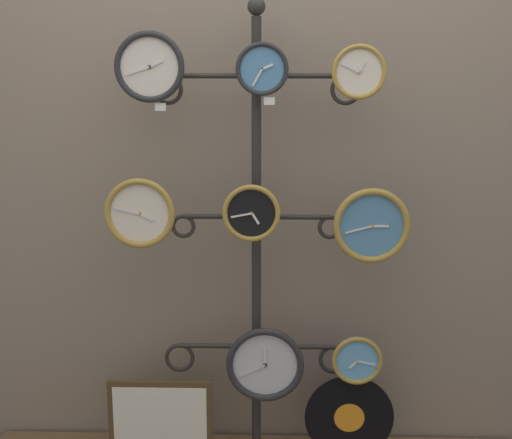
# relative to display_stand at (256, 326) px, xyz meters

# --- Properties ---
(shop_wall) EXTENTS (4.40, 0.04, 2.80)m
(shop_wall) POSITION_rel_display_stand_xyz_m (-0.00, 0.16, 0.80)
(shop_wall) COLOR gray
(shop_wall) RESTS_ON ground_plane
(display_stand) EXTENTS (0.78, 0.40, 1.87)m
(display_stand) POSITION_rel_display_stand_xyz_m (0.00, 0.00, 0.00)
(display_stand) COLOR #282623
(display_stand) RESTS_ON ground_plane
(clock_top_left) EXTENTS (0.26, 0.04, 0.26)m
(clock_top_left) POSITION_rel_display_stand_xyz_m (-0.38, -0.08, 1.01)
(clock_top_left) COLOR silver
(clock_top_center) EXTENTS (0.19, 0.04, 0.19)m
(clock_top_center) POSITION_rel_display_stand_xyz_m (0.02, -0.08, 1.01)
(clock_top_center) COLOR #4C84B2
(clock_top_right) EXTENTS (0.20, 0.04, 0.20)m
(clock_top_right) POSITION_rel_display_stand_xyz_m (0.37, -0.09, 1.00)
(clock_top_right) COLOR silver
(clock_middle_left) EXTENTS (0.27, 0.04, 0.27)m
(clock_middle_left) POSITION_rel_display_stand_xyz_m (-0.43, -0.10, 0.48)
(clock_middle_left) COLOR silver
(clock_middle_center) EXTENTS (0.22, 0.04, 0.22)m
(clock_middle_center) POSITION_rel_display_stand_xyz_m (-0.02, -0.10, 0.48)
(clock_middle_center) COLOR black
(clock_middle_right) EXTENTS (0.29, 0.04, 0.29)m
(clock_middle_right) POSITION_rel_display_stand_xyz_m (0.43, -0.09, 0.44)
(clock_middle_right) COLOR #4C84B2
(clock_bottom_center) EXTENTS (0.30, 0.04, 0.30)m
(clock_bottom_center) POSITION_rel_display_stand_xyz_m (0.04, -0.12, -0.11)
(clock_bottom_center) COLOR silver
(clock_bottom_right) EXTENTS (0.20, 0.04, 0.20)m
(clock_bottom_right) POSITION_rel_display_stand_xyz_m (0.40, -0.08, -0.11)
(clock_bottom_right) COLOR #60A8DB
(vinyl_record) EXTENTS (0.36, 0.01, 0.36)m
(vinyl_record) POSITION_rel_display_stand_xyz_m (0.38, -0.05, -0.36)
(vinyl_record) COLOR black
(vinyl_record) RESTS_ON low_shelf
(picture_frame) EXTENTS (0.42, 0.02, 0.35)m
(picture_frame) POSITION_rel_display_stand_xyz_m (-0.38, -0.10, -0.37)
(picture_frame) COLOR #4C381E
(picture_frame) RESTS_ON low_shelf
(price_tag_upper) EXTENTS (0.04, 0.00, 0.03)m
(price_tag_upper) POSITION_rel_display_stand_xyz_m (-0.35, -0.08, 0.87)
(price_tag_upper) COLOR white
(price_tag_mid) EXTENTS (0.04, 0.00, 0.03)m
(price_tag_mid) POSITION_rel_display_stand_xyz_m (0.05, -0.09, 0.89)
(price_tag_mid) COLOR white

